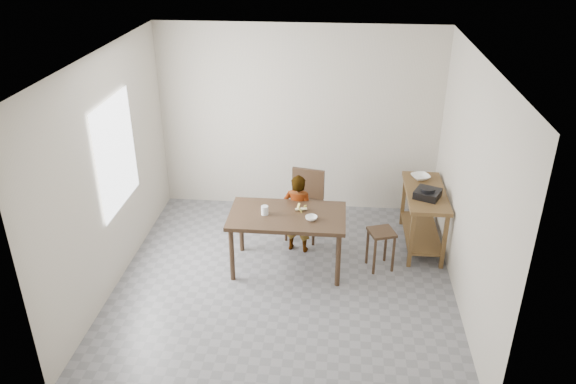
# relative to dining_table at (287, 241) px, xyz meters

# --- Properties ---
(floor) EXTENTS (4.00, 4.00, 0.04)m
(floor) POSITION_rel_dining_table_xyz_m (0.00, -0.30, -0.40)
(floor) COLOR slate
(floor) RESTS_ON ground
(ceiling) EXTENTS (4.00, 4.00, 0.04)m
(ceiling) POSITION_rel_dining_table_xyz_m (0.00, -0.30, 2.35)
(ceiling) COLOR white
(ceiling) RESTS_ON wall_back
(wall_back) EXTENTS (4.00, 0.04, 2.70)m
(wall_back) POSITION_rel_dining_table_xyz_m (0.00, 1.72, 0.98)
(wall_back) COLOR beige
(wall_back) RESTS_ON ground
(wall_front) EXTENTS (4.00, 0.04, 2.70)m
(wall_front) POSITION_rel_dining_table_xyz_m (0.00, -2.32, 0.98)
(wall_front) COLOR beige
(wall_front) RESTS_ON ground
(wall_left) EXTENTS (0.04, 4.00, 2.70)m
(wall_left) POSITION_rel_dining_table_xyz_m (-2.02, -0.30, 0.98)
(wall_left) COLOR beige
(wall_left) RESTS_ON ground
(wall_right) EXTENTS (0.04, 4.00, 2.70)m
(wall_right) POSITION_rel_dining_table_xyz_m (2.02, -0.30, 0.98)
(wall_right) COLOR beige
(wall_right) RESTS_ON ground
(window_pane) EXTENTS (0.02, 1.10, 1.30)m
(window_pane) POSITION_rel_dining_table_xyz_m (-1.97, -0.10, 1.12)
(window_pane) COLOR white
(window_pane) RESTS_ON wall_left
(dining_table) EXTENTS (1.40, 0.80, 0.75)m
(dining_table) POSITION_rel_dining_table_xyz_m (0.00, 0.00, 0.00)
(dining_table) COLOR #362517
(dining_table) RESTS_ON floor
(prep_counter) EXTENTS (0.50, 1.20, 0.80)m
(prep_counter) POSITION_rel_dining_table_xyz_m (1.72, 0.70, 0.03)
(prep_counter) COLOR brown
(prep_counter) RESTS_ON floor
(child) EXTENTS (0.43, 0.32, 1.08)m
(child) POSITION_rel_dining_table_xyz_m (0.10, 0.42, 0.16)
(child) COLOR white
(child) RESTS_ON floor
(dining_chair) EXTENTS (0.53, 0.53, 0.92)m
(dining_chair) POSITION_rel_dining_table_xyz_m (0.15, 0.77, 0.08)
(dining_chair) COLOR #362517
(dining_chair) RESTS_ON floor
(stool) EXTENTS (0.38, 0.38, 0.52)m
(stool) POSITION_rel_dining_table_xyz_m (1.15, 0.10, -0.11)
(stool) COLOR #362517
(stool) RESTS_ON floor
(glass_tumbler) EXTENTS (0.11, 0.11, 0.11)m
(glass_tumbler) POSITION_rel_dining_table_xyz_m (-0.27, -0.02, 0.43)
(glass_tumbler) COLOR silver
(glass_tumbler) RESTS_ON dining_table
(small_bowl) EXTENTS (0.16, 0.16, 0.05)m
(small_bowl) POSITION_rel_dining_table_xyz_m (0.29, -0.10, 0.40)
(small_bowl) COLOR white
(small_bowl) RESTS_ON dining_table
(banana) EXTENTS (0.17, 0.12, 0.06)m
(banana) POSITION_rel_dining_table_xyz_m (0.16, 0.11, 0.40)
(banana) COLOR yellow
(banana) RESTS_ON dining_table
(serving_bowl) EXTENTS (0.31, 0.31, 0.06)m
(serving_bowl) POSITION_rel_dining_table_xyz_m (1.69, 1.06, 0.45)
(serving_bowl) COLOR white
(serving_bowl) RESTS_ON prep_counter
(gas_burner) EXTENTS (0.39, 0.39, 0.10)m
(gas_burner) POSITION_rel_dining_table_xyz_m (1.71, 0.52, 0.47)
(gas_burner) COLOR black
(gas_burner) RESTS_ON prep_counter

